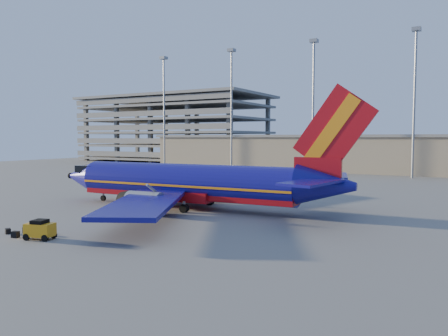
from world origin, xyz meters
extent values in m
plane|color=slate|center=(0.00, 0.00, 0.00)|extent=(220.00, 220.00, 0.00)
cube|color=gray|center=(10.00, 58.00, 4.00)|extent=(120.00, 15.00, 8.00)
cube|color=slate|center=(10.00, 58.00, 8.20)|extent=(122.00, 16.00, 0.60)
cube|color=slate|center=(-62.00, 74.00, 1.00)|extent=(60.00, 30.00, 0.70)
cube|color=slate|center=(-62.00, 74.00, 5.20)|extent=(60.00, 30.00, 0.70)
cube|color=slate|center=(-62.00, 74.00, 9.40)|extent=(60.00, 30.00, 0.70)
cube|color=slate|center=(-62.00, 74.00, 13.60)|extent=(60.00, 30.00, 0.70)
cube|color=slate|center=(-62.00, 74.00, 17.80)|extent=(60.00, 30.00, 0.70)
cube|color=slate|center=(-62.00, 74.00, 21.00)|extent=(62.00, 32.00, 0.80)
cube|color=slate|center=(-62.00, 87.00, 10.50)|extent=(1.20, 1.20, 21.00)
cylinder|color=gray|center=(-45.00, 46.00, 14.00)|extent=(0.44, 0.44, 28.00)
cube|color=gray|center=(-45.00, 46.00, 28.30)|extent=(1.60, 1.60, 0.70)
cylinder|color=gray|center=(-25.00, 46.00, 14.00)|extent=(0.44, 0.44, 28.00)
cube|color=gray|center=(-25.00, 46.00, 28.30)|extent=(1.60, 1.60, 0.70)
cylinder|color=gray|center=(-5.00, 46.00, 14.00)|extent=(0.44, 0.44, 28.00)
cube|color=gray|center=(-5.00, 46.00, 28.30)|extent=(1.60, 1.60, 0.70)
cylinder|color=gray|center=(15.00, 46.00, 14.00)|extent=(0.44, 0.44, 28.00)
cube|color=gray|center=(15.00, 46.00, 28.30)|extent=(1.60, 1.60, 0.70)
cylinder|color=navy|center=(-2.54, -5.29, 2.92)|extent=(26.13, 5.53, 4.00)
cube|color=#AD0D14|center=(-2.54, -5.29, 1.89)|extent=(26.09, 4.77, 1.41)
cube|color=orange|center=(-2.54, -5.29, 2.65)|extent=(26.14, 5.57, 0.24)
cone|color=navy|center=(-17.76, -6.19, 2.92)|extent=(4.77, 4.26, 4.00)
cube|color=black|center=(-16.36, -6.11, 3.95)|extent=(2.76, 2.96, 0.86)
cone|color=navy|center=(13.21, -4.36, 3.30)|extent=(5.85, 4.33, 4.00)
cube|color=#AD0D14|center=(12.35, -4.41, 4.76)|extent=(4.57, 0.86, 2.38)
cube|color=#AD0D14|center=(13.86, -4.32, 8.54)|extent=(7.94, 0.81, 8.63)
cube|color=orange|center=(13.64, -4.33, 8.54)|extent=(5.30, 0.77, 6.77)
cube|color=navy|center=(12.56, -0.71, 3.89)|extent=(4.96, 7.53, 0.24)
cube|color=navy|center=(13.00, -8.05, 3.89)|extent=(4.24, 7.33, 0.24)
cube|color=navy|center=(-1.49, 4.30, 1.95)|extent=(10.96, 17.59, 0.38)
cube|color=navy|center=(-0.36, -14.69, 1.95)|extent=(12.51, 17.36, 0.38)
cube|color=#AD0D14|center=(-2.00, -5.26, 1.46)|extent=(6.72, 4.59, 1.08)
cylinder|color=gray|center=(-4.17, 0.24, 1.24)|extent=(4.02, 2.50, 2.27)
cylinder|color=gray|center=(-3.51, -10.98, 1.24)|extent=(4.02, 2.50, 2.27)
cylinder|color=gray|center=(-14.41, -5.99, 0.59)|extent=(0.27, 0.27, 1.19)
cylinder|color=black|center=(-14.41, -5.99, 0.35)|extent=(0.71, 0.31, 0.69)
cylinder|color=black|center=(-1.09, -2.39, 0.45)|extent=(0.94, 0.65, 0.91)
cylinder|color=black|center=(-0.76, -8.00, 0.45)|extent=(0.94, 0.65, 0.91)
cube|color=orange|center=(-3.47, -23.38, 0.75)|extent=(2.37, 1.77, 1.00)
cube|color=black|center=(-3.47, -23.38, 1.35)|extent=(1.28, 1.35, 0.35)
cylinder|color=black|center=(-4.40, -23.09, 0.26)|extent=(0.55, 0.33, 0.52)
cylinder|color=black|center=(-4.07, -24.15, 0.26)|extent=(0.55, 0.33, 0.52)
cylinder|color=black|center=(-2.86, -22.62, 0.26)|extent=(0.55, 0.33, 0.52)
cylinder|color=black|center=(-2.54, -23.68, 0.26)|extent=(0.55, 0.33, 0.52)
cube|color=black|center=(-7.44, -23.41, 0.21)|extent=(0.66, 0.58, 0.43)
cube|color=black|center=(-5.20, -22.45, 0.26)|extent=(0.60, 0.31, 0.52)
cube|color=black|center=(-5.65, -23.97, 0.25)|extent=(0.62, 0.51, 0.50)
cube|color=black|center=(-6.30, -22.53, 0.24)|extent=(0.65, 0.31, 0.48)
cube|color=black|center=(-6.69, -22.15, 0.27)|extent=(0.70, 0.63, 0.55)
cube|color=black|center=(-4.53, -22.40, 0.21)|extent=(0.59, 0.46, 0.43)
camera|label=1|loc=(25.36, -45.04, 7.84)|focal=35.00mm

